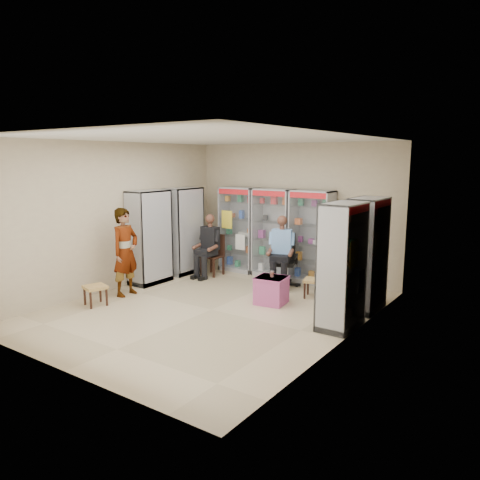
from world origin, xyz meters
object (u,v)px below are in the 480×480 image
Objects in this scene: cabinet_left_far at (184,231)px; office_chair at (283,260)px; seated_shopkeeper at (282,254)px; cabinet_back_right at (312,237)px; cabinet_back_left at (239,229)px; woven_stool_b at (96,295)px; pink_trunk at (271,290)px; cabinet_right_far at (367,254)px; cabinet_back_mid at (274,233)px; wooden_chair at (212,255)px; standing_man at (125,252)px; cabinet_left_near at (149,237)px; cabinet_right_near at (342,266)px; woven_stool_a at (314,288)px.

office_chair is at bearing 97.27° from cabinet_left_far.
cabinet_back_right is at bearing 41.73° from seated_shopkeeper.
cabinet_back_left is 3.88m from woven_stool_b.
pink_trunk is 3.24m from woven_stool_b.
cabinet_back_mid is at bearing 66.35° from cabinet_right_far.
wooden_chair is (-3.78, 0.40, -0.53)m from cabinet_right_far.
cabinet_right_far is at bearing -33.79° from seated_shopkeeper.
cabinet_back_left is at bearing -16.64° from standing_man.
pink_trunk is at bearing 113.57° from cabinet_right_far.
pink_trunk is (2.92, 0.23, -0.75)m from cabinet_left_near.
cabinet_right_near is (2.58, -2.23, 0.00)m from cabinet_back_mid.
woven_stool_a is at bearing -62.19° from standing_man.
cabinet_back_mid is at bearing 180.00° from cabinet_back_right.
cabinet_back_left is at bearing 155.39° from cabinet_left_near.
cabinet_back_mid is 3.41m from cabinet_right_near.
pink_trunk is (1.04, -1.80, -0.75)m from cabinet_back_mid.
cabinet_left_far is at bearing -163.61° from wooden_chair.
cabinet_left_far is 5.44× the size of woven_stool_a.
cabinet_left_far is at bearing 96.68° from woven_stool_b.
standing_man is at bearing -153.75° from office_chair.
office_chair is (1.55, -0.61, -0.44)m from cabinet_back_left.
cabinet_back_left is at bearing 137.89° from office_chair.
cabinet_right_far is at bearing 32.35° from woven_stool_b.
cabinet_back_right is 2.98m from cabinet_left_far.
standing_man reaches higher than seated_shopkeeper.
office_chair is 0.79× the size of seated_shopkeeper.
cabinet_back_mid is 1.80× the size of office_chair.
standing_man is at bearing -130.79° from cabinet_back_right.
wooden_chair is 1.81m from office_chair.
cabinet_back_right is 3.48m from cabinet_left_near.
seated_shopkeeper is (-1.98, 0.47, -0.29)m from cabinet_right_far.
office_chair reaches higher than woven_stool_b.
cabinet_back_right reaches higher than woven_stool_a.
cabinet_left_near is at bearing -117.61° from wooden_chair.
pink_trunk is at bearing -87.23° from cabinet_back_right.
cabinet_left_near is 1.42× the size of seated_shopkeeper.
pink_trunk is at bearing -60.09° from cabinet_back_mid.
seated_shopkeeper is at bearing 96.13° from cabinet_left_far.
cabinet_back_right is at bearing 18.75° from wooden_chair.
cabinet_back_mid and cabinet_left_near have the same top height.
woven_stool_a is (2.72, -0.27, -0.29)m from wooden_chair.
pink_trunk is (-1.54, 0.43, -0.75)m from cabinet_right_near.
cabinet_left_near is at bearing -163.19° from woven_stool_a.
pink_trunk is (0.09, -1.80, -0.75)m from cabinet_back_right.
cabinet_back_left and cabinet_back_mid have the same top height.
cabinet_back_right and cabinet_right_far have the same top height.
seated_shopkeeper is at bearing 2.11° from wooden_chair.
office_chair is 1.06m from woven_stool_a.
cabinet_back_left is 1.71m from seated_shopkeeper.
cabinet_left_near is at bearing 12.60° from standing_man.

